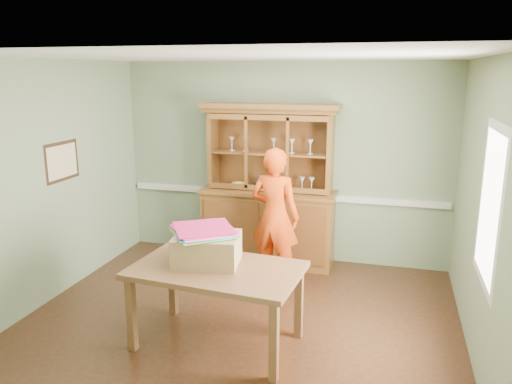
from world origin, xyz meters
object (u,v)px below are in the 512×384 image
(china_hutch, at_px, (269,208))
(person, at_px, (275,216))
(dining_table, at_px, (216,277))
(cardboard_box, at_px, (207,249))

(china_hutch, xyz_separation_m, person, (0.24, -0.66, 0.09))
(dining_table, bearing_deg, person, 88.02)
(dining_table, height_order, person, person)
(china_hutch, bearing_deg, dining_table, -88.56)
(dining_table, xyz_separation_m, cardboard_box, (-0.12, 0.08, 0.23))
(china_hutch, height_order, cardboard_box, china_hutch)
(cardboard_box, bearing_deg, dining_table, -33.80)
(person, bearing_deg, dining_table, 93.47)
(china_hutch, bearing_deg, person, -69.72)
(dining_table, distance_m, person, 1.59)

